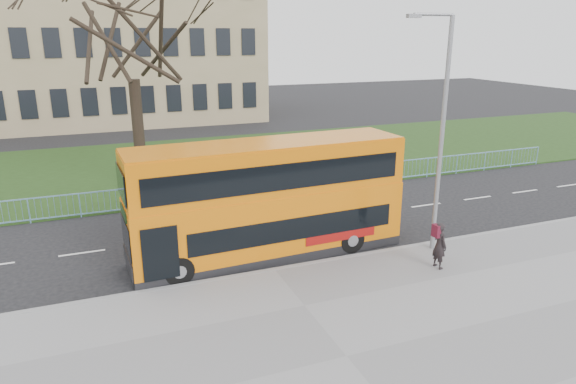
# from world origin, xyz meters

# --- Properties ---
(ground) EXTENTS (120.00, 120.00, 0.00)m
(ground) POSITION_xyz_m (0.00, 0.00, 0.00)
(ground) COLOR black
(ground) RESTS_ON ground
(pavement) EXTENTS (80.00, 10.50, 0.12)m
(pavement) POSITION_xyz_m (0.00, -6.75, 0.06)
(pavement) COLOR slate
(pavement) RESTS_ON ground
(kerb) EXTENTS (80.00, 0.20, 0.14)m
(kerb) POSITION_xyz_m (0.00, -1.55, 0.07)
(kerb) COLOR gray
(kerb) RESTS_ON ground
(grass_verge) EXTENTS (80.00, 15.40, 0.08)m
(grass_verge) POSITION_xyz_m (0.00, 14.30, 0.04)
(grass_verge) COLOR #1D3312
(grass_verge) RESTS_ON ground
(guard_railing) EXTENTS (40.00, 0.12, 1.10)m
(guard_railing) POSITION_xyz_m (0.00, 6.60, 0.55)
(guard_railing) COLOR #78B1D6
(guard_railing) RESTS_ON ground
(bare_tree) EXTENTS (9.12, 9.12, 13.03)m
(bare_tree) POSITION_xyz_m (-3.00, 10.00, 6.60)
(bare_tree) COLOR black
(bare_tree) RESTS_ON grass_verge
(civic_building) EXTENTS (30.00, 15.00, 14.00)m
(civic_building) POSITION_xyz_m (-5.00, 35.00, 7.00)
(civic_building) COLOR #91805C
(civic_building) RESTS_ON ground
(yellow_bus) EXTENTS (9.81, 2.73, 4.07)m
(yellow_bus) POSITION_xyz_m (0.33, -0.08, 2.19)
(yellow_bus) COLOR orange
(yellow_bus) RESTS_ON ground
(pedestrian) EXTENTS (0.43, 0.61, 1.59)m
(pedestrian) POSITION_xyz_m (5.18, -3.42, 0.91)
(pedestrian) COLOR black
(pedestrian) RESTS_ON pavement
(street_lamp) EXTENTS (1.73, 0.26, 8.17)m
(street_lamp) POSITION_xyz_m (5.90, -1.99, 4.60)
(street_lamp) COLOR gray
(street_lamp) RESTS_ON pavement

